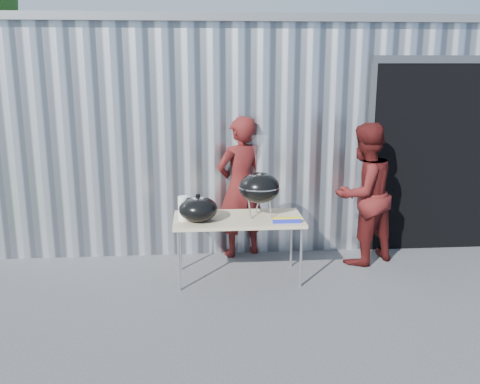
{
  "coord_description": "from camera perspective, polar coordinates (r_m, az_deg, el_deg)",
  "views": [
    {
      "loc": [
        -0.2,
        -5.13,
        2.51
      ],
      "look_at": [
        0.28,
        0.86,
        1.05
      ],
      "focal_mm": 40.0,
      "sensor_mm": 36.0,
      "label": 1
    }
  ],
  "objects": [
    {
      "name": "kettle_grill",
      "position": [
        6.19,
        2.09,
        1.08
      ],
      "size": [
        0.48,
        0.48,
        0.95
      ],
      "color": "black",
      "rests_on": "folding_table"
    },
    {
      "name": "folding_table",
      "position": [
        6.24,
        -0.19,
        -3.11
      ],
      "size": [
        1.5,
        0.75,
        0.75
      ],
      "color": "tan",
      "rests_on": "ground"
    },
    {
      "name": "foil_box",
      "position": [
        6.05,
        5.03,
        -3.01
      ],
      "size": [
        0.32,
        0.05,
        0.06
      ],
      "color": "#1C24B6",
      "rests_on": "folding_table"
    },
    {
      "name": "building",
      "position": [
        9.83,
        1.96,
        7.96
      ],
      "size": [
        8.2,
        6.2,
        3.1
      ],
      "color": "silver",
      "rests_on": "ground"
    },
    {
      "name": "paper_towels",
      "position": [
        6.13,
        -6.06,
        -1.75
      ],
      "size": [
        0.12,
        0.12,
        0.28
      ],
      "primitive_type": "cylinder",
      "color": "white",
      "rests_on": "folding_table"
    },
    {
      "name": "grill_lid",
      "position": [
        6.08,
        -4.48,
        -1.81
      ],
      "size": [
        0.44,
        0.44,
        0.32
      ],
      "color": "black",
      "rests_on": "folding_table"
    },
    {
      "name": "ground",
      "position": [
        5.71,
        -2.15,
        -12.41
      ],
      "size": [
        80.0,
        80.0,
        0.0
      ],
      "primitive_type": "plane",
      "color": "#424244"
    },
    {
      "name": "white_tub",
      "position": [
        6.39,
        -5.25,
        -1.93
      ],
      "size": [
        0.2,
        0.15,
        0.1
      ],
      "primitive_type": "cube",
      "color": "white",
      "rests_on": "folding_table"
    },
    {
      "name": "person_cook",
      "position": [
        6.98,
        0.07,
        0.52
      ],
      "size": [
        0.8,
        0.68,
        1.85
      ],
      "primitive_type": "imported",
      "rotation": [
        0.0,
        0.0,
        3.56
      ],
      "color": "#4C1312",
      "rests_on": "ground"
    },
    {
      "name": "person_bystander",
      "position": [
        6.9,
        13.04,
        -0.21
      ],
      "size": [
        1.09,
        1.01,
        1.8
      ],
      "primitive_type": "imported",
      "rotation": [
        0.0,
        0.0,
        3.63
      ],
      "color": "#4C1312",
      "rests_on": "ground"
    }
  ]
}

